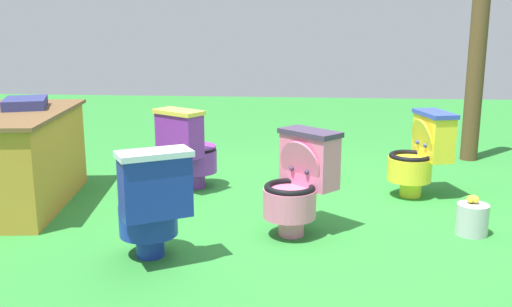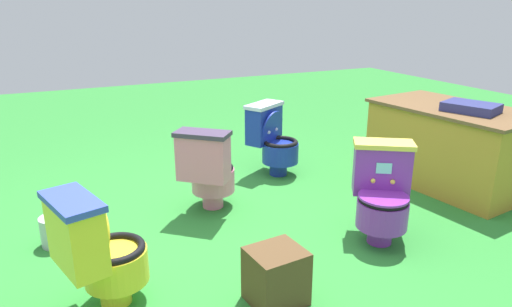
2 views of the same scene
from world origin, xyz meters
The scene contains 9 objects.
ground centered at (0.00, 0.00, 0.00)m, with size 14.00×14.00×0.00m, color #2D8433.
toilet_blue centered at (-0.97, 0.90, 0.37)m, with size 0.63×0.60×0.73m.
toilet_pink centered at (-0.41, 0.01, 0.37)m, with size 0.63×0.63×0.73m.
toilet_purple centered at (0.60, 0.99, 0.37)m, with size 0.63×0.61×0.73m.
toilet_yellow centered at (0.58, -1.01, 0.37)m, with size 0.52×0.58×0.73m.
vendor_table centered at (0.02, 2.31, 0.39)m, with size 1.56×1.04×0.85m.
wooden_post centered at (1.99, -1.79, 1.07)m, with size 0.18×0.18×2.15m, color brown.
small_crate centered at (0.96, -0.07, 0.17)m, with size 0.32×0.29×0.34m, color brown.
lemon_bucket centered at (-0.33, -1.21, 0.12)m, with size 0.22×0.22×0.28m.
Camera 1 is at (-4.33, -0.04, 1.48)m, focal length 40.89 mm.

